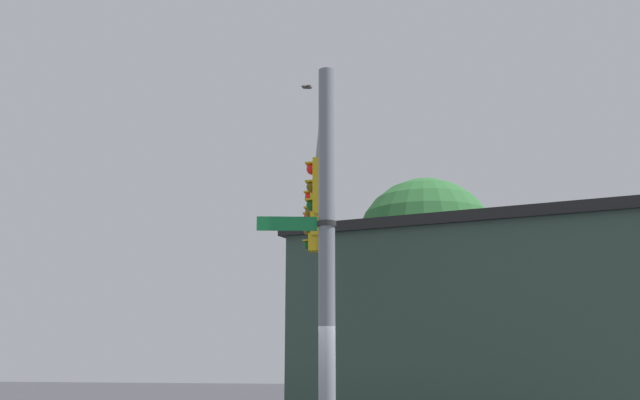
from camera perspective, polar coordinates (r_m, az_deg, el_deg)
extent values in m
cylinder|color=slate|center=(10.69, 0.56, -5.97)|extent=(0.26, 0.26, 6.62)
cylinder|color=slate|center=(14.75, -0.06, 2.64)|extent=(7.13, 1.67, 0.20)
cylinder|color=black|center=(13.12, 0.17, 3.71)|extent=(0.08, 0.08, 0.18)
cube|color=gold|center=(12.96, 0.17, 1.10)|extent=(0.36, 0.30, 1.05)
sphere|color=red|center=(13.08, -0.64, 2.56)|extent=(0.22, 0.22, 0.22)
cube|color=gold|center=(13.11, -0.73, 2.97)|extent=(0.24, 0.20, 0.03)
sphere|color=brown|center=(12.99, -0.65, 1.07)|extent=(0.22, 0.22, 0.22)
cube|color=gold|center=(13.02, -0.73, 1.48)|extent=(0.24, 0.20, 0.03)
sphere|color=#0F4C19|center=(12.91, -0.65, -0.44)|extent=(0.22, 0.22, 0.22)
cube|color=gold|center=(12.94, -0.74, -0.02)|extent=(0.24, 0.20, 0.03)
cube|color=black|center=(12.93, 0.92, 1.13)|extent=(0.54, 0.03, 1.22)
cylinder|color=black|center=(15.41, -0.15, 1.25)|extent=(0.08, 0.08, 0.18)
cube|color=gold|center=(15.28, -0.15, -1.00)|extent=(0.36, 0.30, 1.05)
sphere|color=red|center=(15.38, -0.84, 0.26)|extent=(0.22, 0.22, 0.22)
cube|color=gold|center=(15.41, -0.91, 0.61)|extent=(0.24, 0.20, 0.03)
sphere|color=brown|center=(15.31, -0.84, -1.02)|extent=(0.22, 0.22, 0.22)
cube|color=gold|center=(15.33, -0.92, -0.66)|extent=(0.24, 0.20, 0.03)
sphere|color=#0F4C19|center=(15.24, -0.85, -2.31)|extent=(0.22, 0.22, 0.22)
cube|color=gold|center=(15.26, -0.92, -1.95)|extent=(0.24, 0.20, 0.03)
cube|color=black|center=(15.25, 0.48, -0.97)|extent=(0.54, 0.03, 1.22)
cylinder|color=black|center=(17.72, -0.38, -0.58)|extent=(0.08, 0.08, 0.18)
cube|color=gold|center=(17.61, -0.39, -2.54)|extent=(0.36, 0.30, 1.05)
sphere|color=red|center=(17.70, -0.99, -1.44)|extent=(0.22, 0.22, 0.22)
cube|color=gold|center=(17.73, -1.05, -1.13)|extent=(0.24, 0.20, 0.03)
sphere|color=brown|center=(17.64, -0.99, -2.55)|extent=(0.22, 0.22, 0.22)
cube|color=gold|center=(17.66, -1.05, -2.24)|extent=(0.24, 0.20, 0.03)
sphere|color=#0F4C19|center=(17.58, -0.99, -3.68)|extent=(0.22, 0.22, 0.22)
cube|color=gold|center=(17.60, -1.06, -3.36)|extent=(0.24, 0.20, 0.03)
cube|color=black|center=(17.58, 0.16, -2.52)|extent=(0.54, 0.03, 1.22)
cube|color=#147238|center=(10.79, -2.72, -1.95)|extent=(0.22, 0.92, 0.22)
cube|color=white|center=(10.79, -2.70, -1.95)|extent=(0.20, 0.92, 0.04)
cylinder|color=#262626|center=(10.80, 0.56, -1.97)|extent=(0.30, 0.30, 0.08)
ellipsoid|color=#4C4742|center=(17.71, -1.08, 9.25)|extent=(0.24, 0.31, 0.09)
cube|color=#4C4742|center=(17.73, -1.10, 9.25)|extent=(0.37, 0.26, 0.06)
cube|color=#4C4742|center=(17.70, -1.06, 9.30)|extent=(0.36, 0.26, 0.12)
cube|color=#33473D|center=(21.86, 13.56, -10.50)|extent=(9.62, 11.47, 5.46)
cube|color=maroon|center=(25.76, 15.32, -10.05)|extent=(3.28, 8.88, 0.30)
cube|color=black|center=(22.14, 13.18, -3.04)|extent=(10.01, 11.93, 0.30)
cylinder|color=#4C3823|center=(25.12, 9.00, -12.53)|extent=(0.28, 0.28, 4.03)
sphere|color=#28602D|center=(25.39, 8.71, -3.93)|extent=(5.09, 5.09, 5.09)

